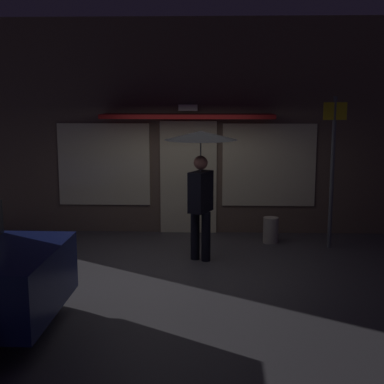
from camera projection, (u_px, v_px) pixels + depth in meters
ground_plane at (183, 266)px, 8.79m from camera, size 18.00×18.00×0.00m
building_facade at (189, 128)px, 10.74m from camera, size 9.48×1.00×4.14m
person_with_umbrella at (201, 161)px, 8.82m from camera, size 1.17×1.17×2.13m
street_sign_post at (333, 164)px, 9.58m from camera, size 0.40×0.07×2.67m
sidewalk_bollard at (271, 230)px, 10.12m from camera, size 0.28×0.28×0.47m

